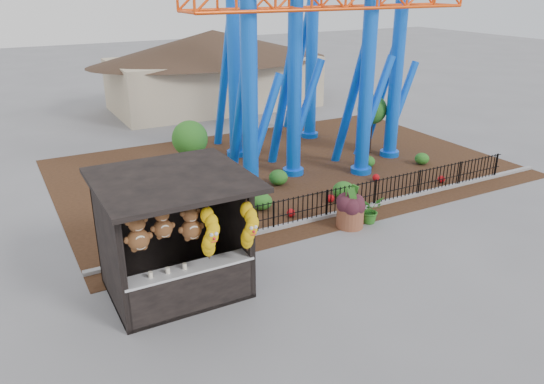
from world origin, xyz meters
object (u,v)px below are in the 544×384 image
prize_booth (177,240)px  potted_plant (370,210)px  roller_coaster (307,5)px  terracotta_planter (350,217)px

prize_booth → potted_plant: prize_booth is taller
roller_coaster → potted_plant: roller_coaster is taller
prize_booth → potted_plant: (6.82, 1.15, -1.10)m
prize_booth → terracotta_planter: size_ratio=4.06×
terracotta_planter → potted_plant: potted_plant is taller
prize_booth → roller_coaster: 11.98m
terracotta_planter → potted_plant: (0.76, -0.04, 0.11)m
roller_coaster → terracotta_planter: (-2.05, -6.14, -6.11)m
potted_plant → roller_coaster: bearing=64.0°
prize_booth → terracotta_planter: bearing=11.1°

